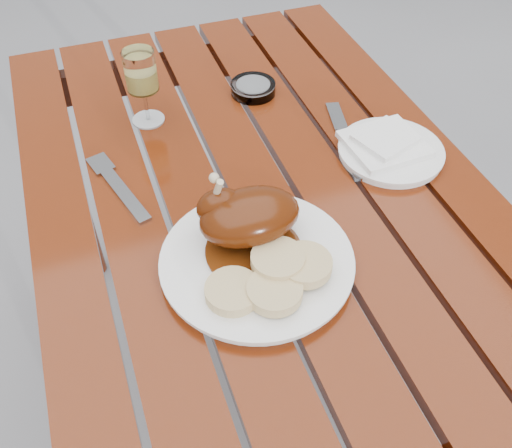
{
  "coord_description": "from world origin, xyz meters",
  "views": [
    {
      "loc": [
        -0.26,
        -0.74,
        1.44
      ],
      "look_at": [
        -0.05,
        -0.14,
        0.78
      ],
      "focal_mm": 40.0,
      "sensor_mm": 36.0,
      "label": 1
    }
  ],
  "objects_px": {
    "dinner_plate": "(257,262)",
    "side_plate": "(391,152)",
    "wine_glass": "(143,88)",
    "table": "(255,300)",
    "ashtray": "(253,88)"
  },
  "relations": [
    {
      "from": "dinner_plate",
      "to": "side_plate",
      "type": "height_order",
      "value": "dinner_plate"
    },
    {
      "from": "dinner_plate",
      "to": "side_plate",
      "type": "relative_size",
      "value": 1.52
    },
    {
      "from": "wine_glass",
      "to": "side_plate",
      "type": "relative_size",
      "value": 0.77
    },
    {
      "from": "table",
      "to": "wine_glass",
      "type": "bearing_deg",
      "value": 120.91
    },
    {
      "from": "table",
      "to": "ashtray",
      "type": "xyz_separation_m",
      "value": [
        0.09,
        0.26,
        0.39
      ]
    },
    {
      "from": "table",
      "to": "side_plate",
      "type": "bearing_deg",
      "value": -5.21
    },
    {
      "from": "wine_glass",
      "to": "side_plate",
      "type": "xyz_separation_m",
      "value": [
        0.41,
        -0.26,
        -0.07
      ]
    },
    {
      "from": "dinner_plate",
      "to": "wine_glass",
      "type": "distance_m",
      "value": 0.45
    },
    {
      "from": "ashtray",
      "to": "dinner_plate",
      "type": "bearing_deg",
      "value": -108.78
    },
    {
      "from": "ashtray",
      "to": "wine_glass",
      "type": "bearing_deg",
      "value": -174.7
    },
    {
      "from": "table",
      "to": "side_plate",
      "type": "relative_size",
      "value": 5.98
    },
    {
      "from": "wine_glass",
      "to": "ashtray",
      "type": "bearing_deg",
      "value": 5.3
    },
    {
      "from": "table",
      "to": "dinner_plate",
      "type": "bearing_deg",
      "value": -108.4
    },
    {
      "from": "table",
      "to": "wine_glass",
      "type": "height_order",
      "value": "wine_glass"
    },
    {
      "from": "wine_glass",
      "to": "ashtray",
      "type": "height_order",
      "value": "wine_glass"
    }
  ]
}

